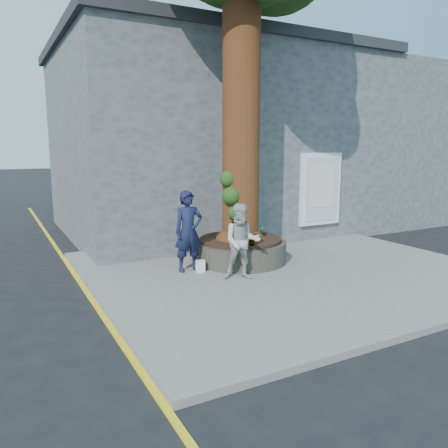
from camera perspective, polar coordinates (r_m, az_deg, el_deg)
name	(u,v)px	position (r m, az deg, el deg)	size (l,w,h in m)	color
ground	(255,294)	(9.09, 4.13, -9.06)	(120.00, 120.00, 0.00)	black
pavement	(286,269)	(10.67, 8.11, -5.90)	(9.00, 8.00, 0.12)	slate
yellow_line	(94,303)	(8.91, -16.65, -9.86)	(0.10, 30.00, 0.01)	yellow
stone_shop	(209,142)	(16.11, -1.94, 10.67)	(10.30, 8.30, 6.30)	#4D5153
neighbour_shop	(369,146)	(20.91, 18.42, 9.58)	(6.00, 8.00, 6.00)	#4D5153
planter	(240,250)	(11.02, 2.13, -3.40)	(2.30, 2.30, 0.60)	black
man	(189,231)	(10.07, -4.65, -0.96)	(0.68, 0.45, 1.88)	#131936
woman	(242,242)	(9.44, 2.34, -2.32)	(0.81, 0.63, 1.67)	#B4B2AC
shopping_bag	(200,266)	(10.13, -3.11, -5.51)	(0.20, 0.12, 0.28)	white
plant_a	(261,231)	(11.05, 4.84, -0.91)	(0.17, 0.11, 0.32)	gray
plant_b	(250,223)	(12.03, 3.35, 0.16)	(0.21, 0.21, 0.39)	gray
plant_c	(252,239)	(10.12, 3.66, -2.00)	(0.16, 0.16, 0.29)	gray
plant_d	(243,230)	(11.20, 2.51, -0.84)	(0.26, 0.23, 0.28)	gray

